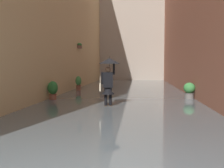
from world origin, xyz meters
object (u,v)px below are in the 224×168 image
at_px(person_wading, 109,74).
at_px(potted_plant_far_left, 189,91).
at_px(potted_plant_far_right, 78,83).
at_px(potted_plant_mid_right, 53,90).

height_order(person_wading, potted_plant_far_left, person_wading).
height_order(person_wading, potted_plant_far_right, person_wading).
bearing_deg(potted_plant_far_left, potted_plant_mid_right, 8.17).
height_order(person_wading, potted_plant_mid_right, person_wading).
bearing_deg(person_wading, potted_plant_far_left, -142.97).
relative_size(potted_plant_far_right, potted_plant_mid_right, 1.05).
bearing_deg(potted_plant_mid_right, person_wading, 147.80).
bearing_deg(person_wading, potted_plant_mid_right, -32.20).
distance_m(person_wading, potted_plant_far_left, 4.59).
xyz_separation_m(potted_plant_far_left, potted_plant_mid_right, (6.44, 0.92, 0.06)).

